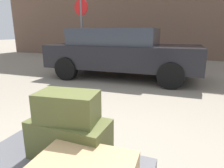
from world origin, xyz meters
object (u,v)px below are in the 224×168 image
duffel_bag_olive_topmost_pile (68,107)px  duffel_bag_olive_center (70,139)px  no_parking_sign (82,28)px  parked_car (121,52)px

duffel_bag_olive_topmost_pile → duffel_bag_olive_center: bearing=-6.6°
duffel_bag_olive_topmost_pile → no_parking_sign: bearing=110.8°
duffel_bag_olive_center → no_parking_sign: (-2.38, 4.60, 0.94)m
parked_car → no_parking_sign: no_parking_sign is taller
duffel_bag_olive_topmost_pile → parked_car: 4.49m
duffel_bag_olive_topmost_pile → parked_car: parked_car is taller
duffel_bag_olive_topmost_pile → no_parking_sign: (-2.38, 4.60, 0.67)m
parked_car → no_parking_sign: bearing=171.1°
duffel_bag_olive_center → parked_car: parked_car is taller
duffel_bag_olive_topmost_pile → no_parking_sign: no_parking_sign is taller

